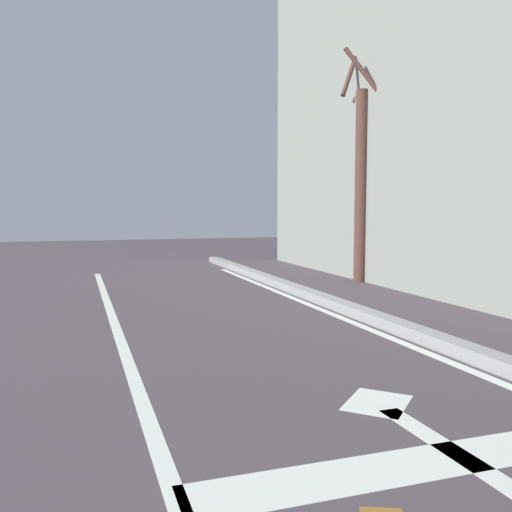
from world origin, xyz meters
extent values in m
cube|color=silver|center=(-0.28, 6.00, 0.00)|extent=(0.12, 20.00, 0.01)
cube|color=silver|center=(1.29, 5.66, 0.00)|extent=(3.14, 0.40, 0.01)
cube|color=silver|center=(1.44, 5.78, 0.00)|extent=(0.16, 1.40, 0.01)
cube|color=silver|center=(1.44, 6.63, 0.00)|extent=(0.71, 0.71, 0.01)
cylinder|color=brown|center=(4.81, 12.94, 1.94)|extent=(0.26, 0.26, 3.87)
cylinder|color=brown|center=(5.06, 13.11, 4.27)|extent=(0.52, 0.70, 1.16)
cylinder|color=brown|center=(4.63, 13.18, 4.18)|extent=(0.57, 0.45, 0.92)
cylinder|color=brown|center=(4.64, 12.69, 4.19)|extent=(0.64, 0.49, 0.91)
camera|label=1|loc=(-0.74, 3.04, 1.50)|focal=38.24mm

